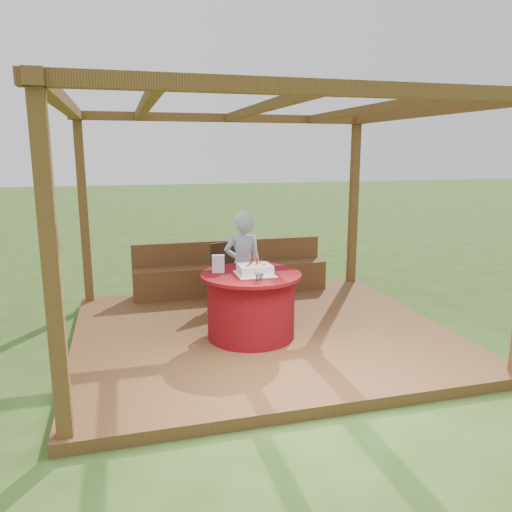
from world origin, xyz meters
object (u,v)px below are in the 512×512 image
Objects in this scene: chair at (230,270)px; birthday_cake at (255,269)px; table at (251,305)px; gift_bag at (218,264)px; bench at (231,276)px; elderly_woman at (243,263)px; drinking_glass at (259,277)px.

birthday_cake reaches higher than chair.
table is 0.62m from gift_bag.
elderly_woman is at bearing -94.27° from bench.
elderly_woman is (0.11, 0.82, 0.32)m from table.
gift_bag is at bearing -108.48° from chair.
bench is at bearing 85.19° from drinking_glass.
bench is 1.94m from table.
bench is at bearing 85.50° from birthday_cake.
birthday_cake is 4.53× the size of drinking_glass.
elderly_woman is at bearing 84.69° from drinking_glass.
drinking_glass is at bearing -94.81° from bench.
birthday_cake is at bearing -94.79° from elderly_woman.
elderly_woman reaches higher than birthday_cake.
bench is at bearing 84.42° from table.
elderly_woman reaches higher than drinking_glass.
chair is 4.45× the size of gift_bag.
table is 1.31m from chair.
elderly_woman is at bearing 82.68° from table.
drinking_glass is at bearing -96.78° from birthday_cake.
bench is at bearing 75.67° from chair.
birthday_cake is at bearing -16.00° from gift_bag.
gift_bag reaches higher than bench.
table is at bearing 118.26° from birthday_cake.
table is 12.27× the size of drinking_glass.
chair is 9.37× the size of drinking_glass.
table is 0.57m from drinking_glass.
bench is 2.38m from drinking_glass.
chair reaches higher than bench.
gift_bag is (-0.36, 0.15, 0.48)m from table.
elderly_woman is 1.21m from drinking_glass.
elderly_woman is 3.26× the size of birthday_cake.
gift_bag reaches higher than drinking_glass.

